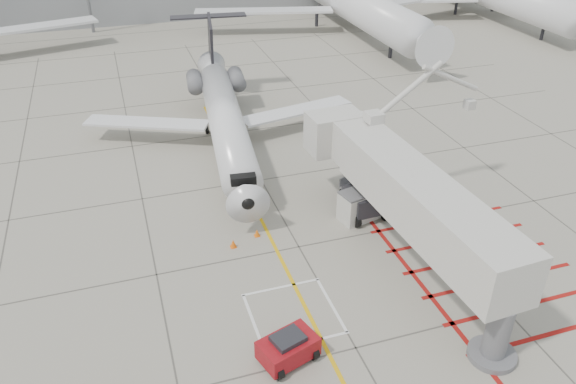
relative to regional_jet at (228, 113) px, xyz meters
name	(u,v)px	position (x,y,z in m)	size (l,w,h in m)	color
ground_plane	(324,292)	(1.30, -15.72, -3.59)	(260.00, 260.00, 0.00)	gray
regional_jet	(228,113)	(0.00, 0.00, 0.00)	(21.75, 27.42, 7.19)	silver
jet_bridge	(423,214)	(6.49, -15.74, 0.10)	(8.75, 18.48, 7.39)	beige
pushback_tug	(288,347)	(-1.82, -19.39, -2.86)	(2.50, 1.56, 1.46)	maroon
baggage_cart	(356,185)	(6.75, -7.33, -2.97)	(1.97, 1.24, 1.24)	#5E5E63
ground_power_unit	(360,205)	(5.75, -10.08, -2.63)	(2.43, 1.42, 1.92)	beige
cone_nose	(233,243)	(-2.25, -10.59, -3.34)	(0.36, 0.36, 0.50)	#E65A0C
cone_side	(257,233)	(-0.68, -9.96, -3.36)	(0.33, 0.33, 0.46)	#E05F0B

